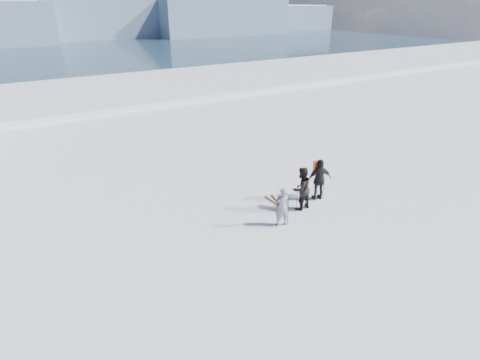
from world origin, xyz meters
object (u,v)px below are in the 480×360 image
at_px(skier_dark, 301,189).
at_px(skier_grey, 282,207).
at_px(skis_loose, 277,204).
at_px(skier_pack, 319,180).

bearing_deg(skier_dark, skier_grey, 18.36).
relative_size(skier_grey, skis_loose, 0.99).
xyz_separation_m(skier_dark, skier_pack, (1.29, 0.26, 0.00)).
relative_size(skier_dark, skier_pack, 1.00).
bearing_deg(skier_grey, skier_dark, -137.76).
bearing_deg(skis_loose, skier_grey, -121.22).
bearing_deg(skier_dark, skis_loose, -59.08).
distance_m(skier_grey, skier_dark, 1.66).
xyz_separation_m(skier_grey, skier_pack, (2.81, 0.92, 0.15)).
bearing_deg(skier_pack, skis_loose, 1.72).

